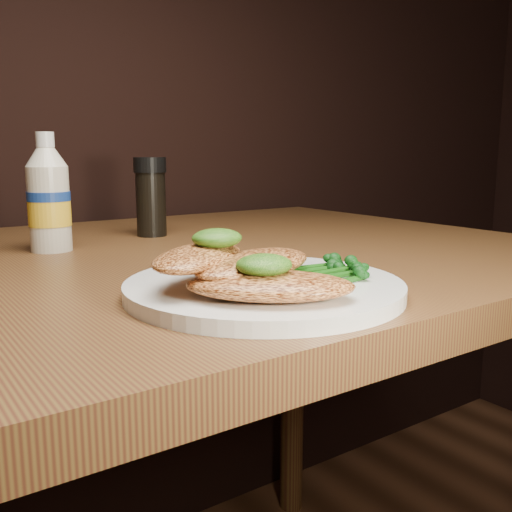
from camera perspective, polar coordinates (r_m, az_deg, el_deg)
plate at (r=0.54m, az=0.80°, el=-3.17°), size 0.26×0.26×0.01m
chicken_front at (r=0.47m, az=1.41°, el=-2.96°), size 0.16×0.15×0.02m
chicken_mid at (r=0.51m, az=-0.19°, el=-0.80°), size 0.16×0.12×0.02m
chicken_back at (r=0.51m, az=-5.74°, el=-0.12°), size 0.14×0.13×0.02m
pesto_front at (r=0.47m, az=0.81°, el=-0.88°), size 0.06×0.05×0.02m
pesto_back at (r=0.52m, az=-3.92°, el=1.78°), size 0.05×0.04×0.02m
broccolini_bundle at (r=0.54m, az=5.87°, el=-1.45°), size 0.15×0.12×0.02m
mayo_bottle at (r=0.82m, az=-19.96°, el=5.97°), size 0.07×0.07×0.16m
pepper_grinder at (r=0.93m, az=-10.42°, el=5.79°), size 0.06×0.06×0.12m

